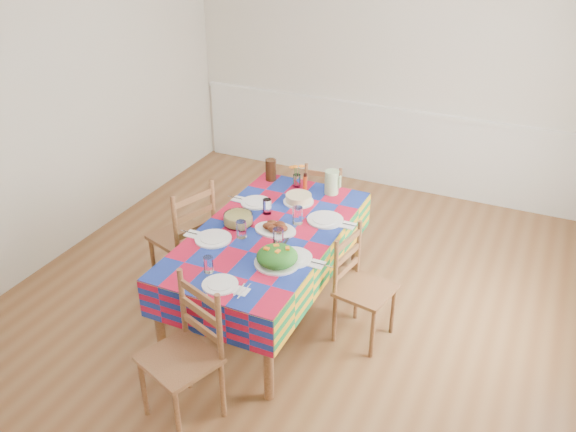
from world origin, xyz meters
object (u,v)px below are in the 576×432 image
object	(u,v)px
dining_table	(268,240)
tea_pitcher	(271,170)
chair_left	(186,238)
chair_near	(185,356)
meat_platter	(275,228)
chair_right	(361,288)
chair_far	(326,203)
green_pitcher	(332,182)

from	to	relation	value
dining_table	tea_pitcher	distance (m)	0.92
dining_table	chair_left	world-z (taller)	chair_left
dining_table	chair_near	distance (m)	1.20
dining_table	meat_platter	size ratio (longest dim) A/B	5.77
tea_pitcher	chair_left	world-z (taller)	chair_left
dining_table	chair_near	world-z (taller)	chair_near
dining_table	meat_platter	xyz separation A→B (m)	(0.05, 0.03, 0.11)
chair_near	chair_right	xyz separation A→B (m)	(0.74, 1.20, -0.04)
meat_platter	tea_pitcher	bearing A→B (deg)	118.34
chair_far	chair_left	bearing A→B (deg)	52.15
tea_pitcher	chair_right	world-z (taller)	tea_pitcher
chair_near	chair_far	size ratio (longest dim) A/B	1.15
green_pitcher	tea_pitcher	size ratio (longest dim) A/B	1.07
meat_platter	chair_far	size ratio (longest dim) A/B	0.39
dining_table	chair_right	world-z (taller)	chair_right
chair_left	meat_platter	bearing A→B (deg)	111.40
green_pitcher	chair_near	distance (m)	2.03
chair_left	chair_far	bearing A→B (deg)	166.22
chair_near	chair_left	bearing A→B (deg)	143.38
tea_pitcher	chair_right	distance (m)	1.45
chair_left	tea_pitcher	bearing A→B (deg)	174.31
green_pitcher	chair_right	bearing A→B (deg)	-55.04
chair_near	chair_far	world-z (taller)	chair_near
tea_pitcher	chair_far	size ratio (longest dim) A/B	0.23
green_pitcher	chair_far	world-z (taller)	green_pitcher
dining_table	chair_right	bearing A→B (deg)	0.52
tea_pitcher	chair_near	size ratio (longest dim) A/B	0.20
meat_platter	chair_right	distance (m)	0.78
tea_pitcher	chair_near	xyz separation A→B (m)	(0.40, -2.01, -0.35)
green_pitcher	dining_table	bearing A→B (deg)	-104.14
meat_platter	green_pitcher	distance (m)	0.79
meat_platter	chair_right	size ratio (longest dim) A/B	0.37
chair_near	chair_far	xyz separation A→B (m)	(-0.01, 2.38, -0.06)
dining_table	chair_far	size ratio (longest dim) A/B	2.25
green_pitcher	chair_right	world-z (taller)	green_pitcher
tea_pitcher	chair_right	bearing A→B (deg)	-35.64
dining_table	green_pitcher	xyz separation A→B (m)	(0.20, 0.80, 0.18)
tea_pitcher	chair_far	distance (m)	0.68
green_pitcher	chair_left	distance (m)	1.30
meat_platter	chair_near	xyz separation A→B (m)	(-0.03, -1.22, -0.28)
chair_right	tea_pitcher	bearing A→B (deg)	64.11
meat_platter	green_pitcher	bearing A→B (deg)	78.64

